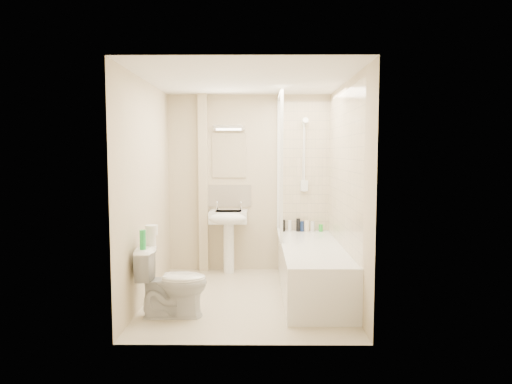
{
  "coord_description": "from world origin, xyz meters",
  "views": [
    {
      "loc": [
        0.14,
        -4.97,
        1.63
      ],
      "look_at": [
        0.1,
        0.2,
        1.17
      ],
      "focal_mm": 32.0,
      "sensor_mm": 36.0,
      "label": 1
    }
  ],
  "objects": [
    {
      "name": "ceiling",
      "position": [
        0.0,
        0.0,
        2.4
      ],
      "size": [
        2.2,
        2.5,
        0.02
      ],
      "primitive_type": "cube",
      "color": "white",
      "rests_on": "wall_back"
    },
    {
      "name": "shower_fixture",
      "position": [
        0.75,
        1.19,
        1.55
      ],
      "size": [
        0.1,
        0.16,
        0.99
      ],
      "color": "white",
      "rests_on": "wall_back"
    },
    {
      "name": "bottle_white_a",
      "position": [
        0.55,
        1.16,
        0.63
      ],
      "size": [
        0.05,
        0.05,
        0.15
      ],
      "primitive_type": "cylinder",
      "color": "white",
      "rests_on": "bathtub"
    },
    {
      "name": "mirror",
      "position": [
        -0.27,
        1.24,
        1.58
      ],
      "size": [
        0.46,
        0.01,
        0.6
      ],
      "primitive_type": "cube",
      "color": "white",
      "rests_on": "wall_back"
    },
    {
      "name": "toilet_roll_lower",
      "position": [
        -0.96,
        -0.46,
        0.75
      ],
      "size": [
        0.11,
        0.11,
        0.11
      ],
      "primitive_type": "cylinder",
      "color": "white",
      "rests_on": "toilet"
    },
    {
      "name": "bottle_green",
      "position": [
        0.98,
        1.16,
        0.6
      ],
      "size": [
        0.06,
        0.06,
        0.1
      ],
      "primitive_type": "cylinder",
      "color": "green",
      "rests_on": "bathtub"
    },
    {
      "name": "pedestal_sink",
      "position": [
        -0.27,
        1.01,
        0.67
      ],
      "size": [
        0.5,
        0.47,
        0.96
      ],
      "color": "white",
      "rests_on": "ground"
    },
    {
      "name": "toilet",
      "position": [
        -0.72,
        -0.56,
        0.35
      ],
      "size": [
        0.43,
        0.71,
        0.69
      ],
      "primitive_type": "imported",
      "rotation": [
        0.0,
        0.0,
        1.6
      ],
      "color": "white",
      "rests_on": "ground"
    },
    {
      "name": "bottle_black_a",
      "position": [
        0.46,
        1.16,
        0.63
      ],
      "size": [
        0.06,
        0.06,
        0.16
      ],
      "primitive_type": "cylinder",
      "color": "black",
      "rests_on": "bathtub"
    },
    {
      "name": "bottle_black_b",
      "position": [
        0.67,
        1.16,
        0.64
      ],
      "size": [
        0.05,
        0.05,
        0.18
      ],
      "primitive_type": "cylinder",
      "color": "black",
      "rests_on": "bathtub"
    },
    {
      "name": "bottle_cream",
      "position": [
        0.78,
        1.16,
        0.63
      ],
      "size": [
        0.07,
        0.07,
        0.15
      ],
      "primitive_type": "cylinder",
      "color": "#F8E6C0",
      "rests_on": "bathtub"
    },
    {
      "name": "bathtub",
      "position": [
        0.75,
        0.2,
        0.29
      ],
      "size": [
        0.7,
        2.1,
        0.55
      ],
      "color": "white",
      "rests_on": "ground"
    },
    {
      "name": "tile_back",
      "position": [
        0.75,
        1.24,
        1.42
      ],
      "size": [
        0.7,
        0.01,
        1.75
      ],
      "primitive_type": "cube",
      "color": "beige",
      "rests_on": "wall_back"
    },
    {
      "name": "bottle_white_b",
      "position": [
        0.86,
        1.16,
        0.62
      ],
      "size": [
        0.05,
        0.05,
        0.14
      ],
      "primitive_type": "cylinder",
      "color": "white",
      "rests_on": "bathtub"
    },
    {
      "name": "strip_light",
      "position": [
        -0.27,
        1.22,
        1.95
      ],
      "size": [
        0.42,
        0.07,
        0.07
      ],
      "primitive_type": "cube",
      "color": "silver",
      "rests_on": "wall_back"
    },
    {
      "name": "toilet_roll_upper",
      "position": [
        -0.94,
        -0.49,
        0.85
      ],
      "size": [
        0.12,
        0.12,
        0.1
      ],
      "primitive_type": "cylinder",
      "color": "white",
      "rests_on": "toilet_roll_lower"
    },
    {
      "name": "wall_back",
      "position": [
        0.0,
        1.25,
        1.2
      ],
      "size": [
        2.2,
        0.02,
        2.4
      ],
      "primitive_type": "cube",
      "color": "beige",
      "rests_on": "ground"
    },
    {
      "name": "pipe_boxing",
      "position": [
        -0.62,
        1.19,
        1.2
      ],
      "size": [
        0.12,
        0.12,
        2.4
      ],
      "primitive_type": "cube",
      "color": "beige",
      "rests_on": "ground"
    },
    {
      "name": "bottle_blue",
      "position": [
        0.72,
        1.16,
        0.62
      ],
      "size": [
        0.05,
        0.05,
        0.14
      ],
      "primitive_type": "cylinder",
      "color": "navy",
      "rests_on": "bathtub"
    },
    {
      "name": "floor",
      "position": [
        0.0,
        0.0,
        0.0
      ],
      "size": [
        2.5,
        2.5,
        0.0
      ],
      "primitive_type": "plane",
      "color": "beige",
      "rests_on": "ground"
    },
    {
      "name": "wall_right",
      "position": [
        1.1,
        0.0,
        1.2
      ],
      "size": [
        0.02,
        2.5,
        2.4
      ],
      "primitive_type": "cube",
      "color": "beige",
      "rests_on": "ground"
    },
    {
      "name": "green_bottle",
      "position": [
        -0.98,
        -0.67,
        0.79
      ],
      "size": [
        0.06,
        0.06,
        0.19
      ],
      "primitive_type": "cylinder",
      "color": "green",
      "rests_on": "toilet"
    },
    {
      "name": "shower_screen",
      "position": [
        0.4,
        0.8,
        1.45
      ],
      "size": [
        0.04,
        0.92,
        1.8
      ],
      "color": "white",
      "rests_on": "bathtub"
    },
    {
      "name": "tile_right",
      "position": [
        1.09,
        0.2,
        1.42
      ],
      "size": [
        0.01,
        2.1,
        1.75
      ],
      "primitive_type": "cube",
      "color": "beige",
      "rests_on": "wall_right"
    },
    {
      "name": "wall_left",
      "position": [
        -1.1,
        0.0,
        1.2
      ],
      "size": [
        0.02,
        2.5,
        2.4
      ],
      "primitive_type": "cube",
      "color": "beige",
      "rests_on": "ground"
    },
    {
      "name": "splashback",
      "position": [
        -0.27,
        1.24,
        1.03
      ],
      "size": [
        0.6,
        0.02,
        0.3
      ],
      "primitive_type": "cube",
      "color": "beige",
      "rests_on": "wall_back"
    }
  ]
}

